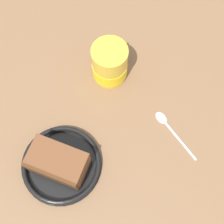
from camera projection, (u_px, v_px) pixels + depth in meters
The scene contains 5 objects.
ground_plane at pixel (64, 138), 63.75cm from camera, with size 119.12×119.12×3.39cm, color brown.
small_plate at pixel (61, 164), 59.10cm from camera, with size 16.15×16.15×1.78cm.
cake_slice at pixel (58, 162), 56.16cm from camera, with size 12.14×9.26×6.25cm.
tea_mug at pixel (110, 64), 63.61cm from camera, with size 7.77×10.28×9.41cm.
teaspoon at pixel (168, 125), 62.66cm from camera, with size 12.68×4.77×0.80cm.
Camera 1 is at (-19.10, 7.54, 59.80)cm, focal length 47.32 mm.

